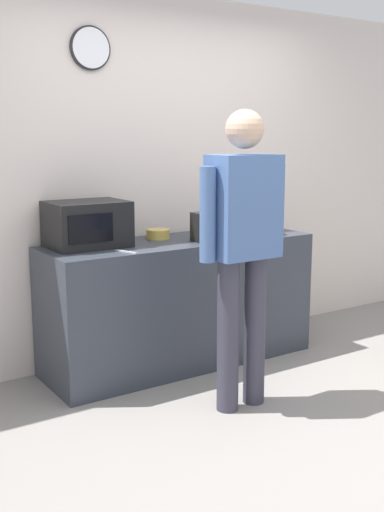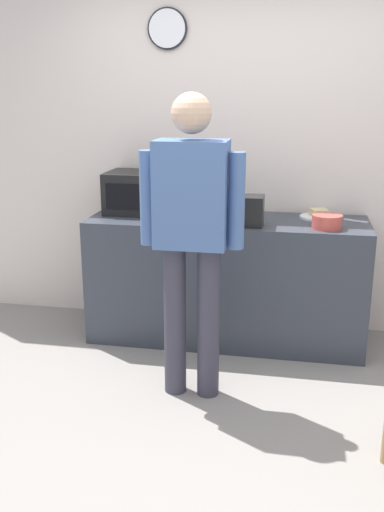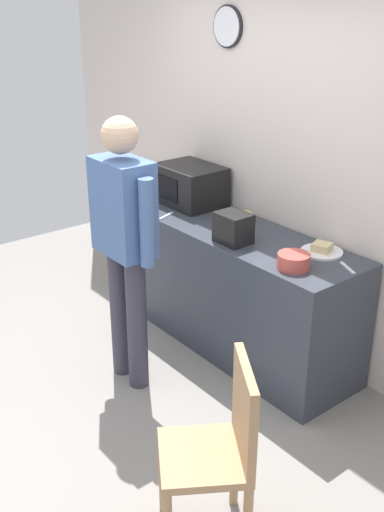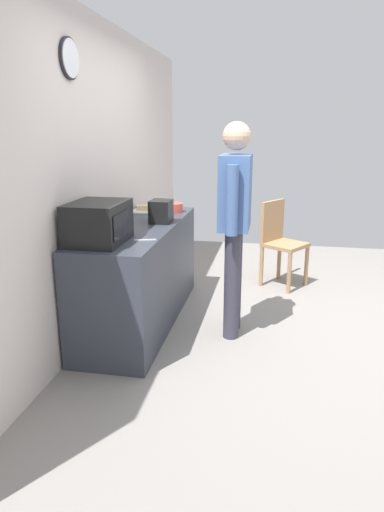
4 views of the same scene
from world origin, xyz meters
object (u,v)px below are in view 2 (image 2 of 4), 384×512
(toaster, at_px, (247,211))
(spoon_utensil, at_px, (356,221))
(cereal_bowl, at_px, (327,222))
(microwave, at_px, (142,192))
(person_standing, at_px, (192,226))
(fork_utensil, at_px, (147,222))
(salad_bowl, at_px, (217,210))
(sandwich_plate, at_px, (319,215))

(toaster, distance_m, spoon_utensil, 0.78)
(cereal_bowl, xyz_separation_m, spoon_utensil, (0.20, 0.25, -0.04))
(microwave, bearing_deg, person_standing, -59.81)
(fork_utensil, bearing_deg, salad_bowl, 38.27)
(sandwich_plate, distance_m, toaster, 0.58)
(sandwich_plate, xyz_separation_m, cereal_bowl, (0.05, -0.31, 0.03))
(salad_bowl, height_order, cereal_bowl, cereal_bowl)
(sandwich_plate, height_order, fork_utensil, sandwich_plate)
(microwave, height_order, fork_utensil, microwave)
(salad_bowl, height_order, spoon_utensil, salad_bowl)
(toaster, distance_m, person_standing, 0.72)
(fork_utensil, bearing_deg, person_standing, -55.67)
(salad_bowl, xyz_separation_m, person_standing, (0.00, -0.97, 0.11))
(fork_utensil, xyz_separation_m, person_standing, (0.43, -0.63, 0.14))
(fork_utensil, height_order, spoon_utensil, same)
(fork_utensil, bearing_deg, sandwich_plate, 17.42)
(cereal_bowl, height_order, fork_utensil, cereal_bowl)
(sandwich_plate, distance_m, person_standing, 1.24)
(microwave, distance_m, sandwich_plate, 1.28)
(cereal_bowl, distance_m, toaster, 0.53)
(salad_bowl, xyz_separation_m, toaster, (0.25, -0.29, 0.07))
(fork_utensil, relative_size, spoon_utensil, 1.00)
(spoon_utensil, distance_m, person_standing, 1.36)
(sandwich_plate, bearing_deg, salad_bowl, -178.21)
(spoon_utensil, bearing_deg, cereal_bowl, -129.59)
(spoon_utensil, bearing_deg, microwave, 179.54)
(cereal_bowl, relative_size, person_standing, 0.11)
(toaster, bearing_deg, microwave, 161.33)
(sandwich_plate, xyz_separation_m, salad_bowl, (-0.72, -0.02, 0.01))
(toaster, bearing_deg, person_standing, -109.89)
(salad_bowl, height_order, toaster, toaster)
(toaster, height_order, person_standing, person_standing)
(microwave, bearing_deg, fork_utensil, -69.27)
(microwave, xyz_separation_m, fork_utensil, (0.12, -0.31, -0.15))
(salad_bowl, bearing_deg, sandwich_plate, 1.79)
(salad_bowl, bearing_deg, fork_utensil, -141.73)
(person_standing, bearing_deg, fork_utensil, 124.33)
(microwave, height_order, cereal_bowl, microwave)
(salad_bowl, distance_m, cereal_bowl, 0.82)
(sandwich_plate, height_order, salad_bowl, salad_bowl)
(salad_bowl, distance_m, toaster, 0.39)
(microwave, height_order, spoon_utensil, microwave)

